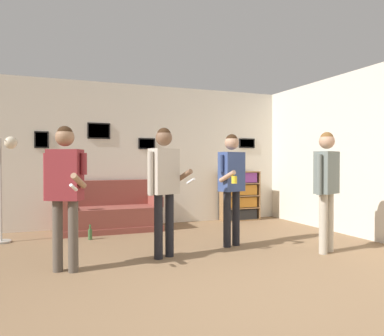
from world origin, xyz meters
TOP-DOWN VIEW (x-y plane):
  - ground_plane at (0.00, 0.00)m, footprint 20.00×20.00m
  - wall_back at (-0.00, 4.50)m, footprint 8.30×0.08m
  - wall_right at (2.98, 2.24)m, footprint 0.06×6.87m
  - couch at (-0.67, 4.08)m, footprint 1.72×0.80m
  - bookshelf at (2.04, 4.28)m, footprint 0.82×0.30m
  - floor_lamp at (-2.36, 3.65)m, footprint 0.47×0.28m
  - person_player_foreground_left at (-1.52, 1.73)m, footprint 0.45×0.58m
  - person_player_foreground_center at (-0.33, 1.92)m, footprint 0.58×0.40m
  - person_watcher_holding_cup at (0.77, 2.19)m, footprint 0.48×0.51m
  - person_spectator_near_bookshelf at (1.77, 1.39)m, footprint 0.46×0.33m
  - bottle_on_floor at (-1.09, 3.40)m, footprint 0.06×0.06m
  - drinking_cup at (1.87, 4.28)m, footprint 0.08×0.08m

SIDE VIEW (x-z plane):
  - ground_plane at x=0.00m, z-range 0.00..0.00m
  - bottle_on_floor at x=-1.09m, z-range -0.03..0.21m
  - couch at x=-0.67m, z-range -0.15..0.73m
  - bookshelf at x=2.04m, z-range 0.00..1.02m
  - person_spectator_near_bookshelf at x=1.77m, z-range 0.18..1.79m
  - person_player_foreground_left at x=-1.52m, z-range 0.18..1.79m
  - person_watcher_holding_cup at x=0.77m, z-range 0.18..1.79m
  - person_player_foreground_center at x=-0.33m, z-range 0.19..1.84m
  - drinking_cup at x=1.87m, z-range 1.02..1.12m
  - floor_lamp at x=-2.36m, z-range 0.41..2.01m
  - wall_right at x=2.98m, z-range 0.00..2.70m
  - wall_back at x=0.00m, z-range 0.00..2.70m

